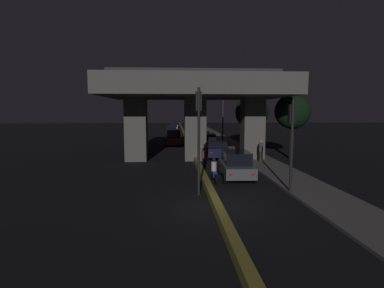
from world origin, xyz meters
TOP-DOWN VIEW (x-y plane):
  - ground_plane at (0.00, 0.00)m, footprint 200.00×200.00m
  - median_divider at (0.00, 35.00)m, footprint 0.37×126.00m
  - sidewalk_right at (5.46, 28.00)m, footprint 2.82×126.00m
  - elevated_overpass at (0.00, 13.20)m, footprint 15.10×10.49m
  - traffic_light_left_of_median at (-0.58, 2.17)m, footprint 0.30×0.49m
  - traffic_light_right_of_median at (4.15, 2.18)m, footprint 0.30×0.49m
  - street_lamp at (4.44, 27.94)m, footprint 2.84×0.32m
  - car_grey_lead at (2.06, 5.62)m, footprint 2.06×4.01m
  - car_dark_blue_second at (2.04, 14.12)m, footprint 2.14×4.20m
  - car_silver_third at (1.83, 19.73)m, footprint 2.10×4.37m
  - car_grey_fourth at (2.20, 28.60)m, footprint 1.94×4.21m
  - car_white_fifth at (2.12, 37.06)m, footprint 1.92×3.98m
  - car_dark_red_lead_oncoming at (-1.93, 24.61)m, footprint 2.03×4.85m
  - car_dark_blue_second_oncoming at (-2.18, 38.63)m, footprint 1.90×4.24m
  - car_white_third_oncoming at (-2.00, 51.38)m, footprint 2.02×4.76m
  - car_white_fourth_oncoming at (-1.90, 61.47)m, footprint 2.06×4.69m
  - motorcycle_blue_filtering_near at (0.56, 4.85)m, footprint 0.33×1.84m
  - motorcycle_black_filtering_mid at (0.44, 9.94)m, footprint 0.34×1.76m
  - motorcycle_white_filtering_far at (0.49, 18.88)m, footprint 0.32×1.79m
  - pedestrian_on_sidewalk at (5.23, 11.05)m, footprint 0.34×0.34m
  - roadside_tree_kerbside_near at (8.60, 13.18)m, footprint 3.11×3.11m
  - roadside_tree_kerbside_mid at (7.94, 24.57)m, footprint 4.15×4.15m

SIDE VIEW (x-z plane):
  - ground_plane at x=0.00m, z-range 0.00..0.00m
  - sidewalk_right at x=5.46m, z-range 0.00..0.12m
  - median_divider at x=0.00m, z-range 0.00..0.38m
  - motorcycle_black_filtering_mid at x=0.44m, z-range -0.10..1.33m
  - motorcycle_blue_filtering_near at x=0.56m, z-range -0.11..1.36m
  - motorcycle_white_filtering_far at x=0.49m, z-range -0.11..1.37m
  - car_grey_fourth at x=2.20m, z-range 0.02..1.47m
  - car_dark_blue_second at x=2.04m, z-range 0.02..1.52m
  - car_white_fifth at x=2.12m, z-range 0.04..1.61m
  - car_grey_lead at x=2.06m, z-range 0.03..1.76m
  - car_white_third_oncoming at x=-2.00m, z-range 0.05..1.79m
  - car_dark_blue_second_oncoming at x=-2.18m, z-range 0.03..1.84m
  - car_silver_third at x=1.83m, z-range 0.02..1.85m
  - pedestrian_on_sidewalk at x=5.23m, z-range 0.13..1.92m
  - car_white_fourth_oncoming at x=-1.90m, z-range 0.06..2.01m
  - car_dark_red_lead_oncoming at x=-1.93m, z-range 0.04..2.05m
  - traffic_light_right_of_median at x=4.15m, z-range 0.87..5.65m
  - traffic_light_left_of_median at x=-0.58m, z-range 0.97..6.36m
  - roadside_tree_kerbside_mid at x=7.94m, z-range 1.01..7.21m
  - roadside_tree_kerbside_near at x=8.60m, z-range 1.30..7.08m
  - street_lamp at x=4.44m, z-range 0.79..9.12m
  - elevated_overpass at x=0.00m, z-range 1.68..9.55m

